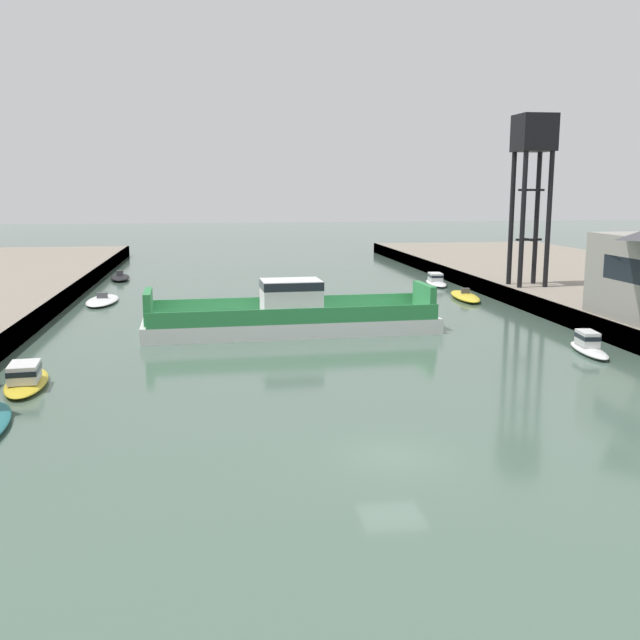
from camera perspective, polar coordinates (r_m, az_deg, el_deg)
name	(u,v)px	position (r m, az deg, el deg)	size (l,w,h in m)	color
ground_plane	(392,457)	(28.76, 5.77, -10.77)	(400.00, 400.00, 0.00)	#4C6656
chain_ferry	(291,316)	(52.56, -2.30, 0.29)	(21.54, 6.66, 3.84)	silver
moored_boat_near_left	(120,277)	(85.99, -15.59, 3.28)	(2.76, 6.34, 1.07)	black
moored_boat_near_right	(102,300)	(69.01, -16.88, 1.50)	(2.91, 7.49, 0.95)	white
moored_boat_mid_right	(465,296)	(69.56, 11.44, 1.86)	(2.78, 7.55, 1.07)	yellow
moored_boat_far_left	(26,378)	(41.05, -22.32, -4.28)	(2.65, 6.42, 1.37)	yellow
moored_boat_upstream_a	(588,345)	(48.93, 20.53, -1.88)	(2.12, 5.33, 1.39)	white
moored_boat_upstream_b	(436,281)	(79.38, 9.18, 3.10)	(2.33, 6.14, 1.30)	white
crane_tower	(533,153)	(68.87, 16.57, 12.60)	(3.20, 3.20, 15.38)	black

